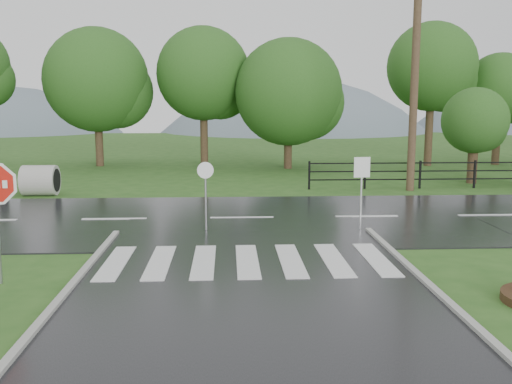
{
  "coord_description": "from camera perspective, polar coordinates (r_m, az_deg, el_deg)",
  "views": [
    {
      "loc": [
        -0.44,
        -7.69,
        3.68
      ],
      "look_at": [
        0.25,
        6.0,
        1.5
      ],
      "focal_mm": 40.0,
      "sensor_mm": 36.0,
      "label": 1
    }
  ],
  "objects": [
    {
      "name": "ground",
      "position": [
        8.54,
        0.36,
        -16.52
      ],
      "size": [
        120.0,
        120.0,
        0.0
      ],
      "primitive_type": "plane",
      "color": "#2C571D",
      "rests_on": "ground"
    },
    {
      "name": "main_road",
      "position": [
        18.07,
        -1.42,
        -2.71
      ],
      "size": [
        90.0,
        8.0,
        0.04
      ],
      "primitive_type": "cube",
      "color": "black",
      "rests_on": "ground"
    },
    {
      "name": "crosswalk",
      "position": [
        13.2,
        -0.87,
        -6.88
      ],
      "size": [
        6.5,
        2.8,
        0.02
      ],
      "color": "silver",
      "rests_on": "ground"
    },
    {
      "name": "fence_west",
      "position": [
        25.24,
        16.09,
        1.96
      ],
      "size": [
        9.58,
        0.08,
        1.2
      ],
      "color": "black",
      "rests_on": "ground"
    },
    {
      "name": "hills",
      "position": [
        75.29,
        0.22,
        -5.73
      ],
      "size": [
        102.0,
        48.0,
        48.0
      ],
      "color": "slate",
      "rests_on": "ground"
    },
    {
      "name": "treeline",
      "position": [
        31.93,
        -0.27,
        2.43
      ],
      "size": [
        83.2,
        5.2,
        10.0
      ],
      "color": "#215018",
      "rests_on": "ground"
    },
    {
      "name": "reg_sign_small",
      "position": [
        16.44,
        10.52,
        1.31
      ],
      "size": [
        0.47,
        0.08,
        2.13
      ],
      "color": "#939399",
      "rests_on": "ground"
    },
    {
      "name": "reg_sign_round",
      "position": [
        16.12,
        -5.07,
        0.49
      ],
      "size": [
        0.46,
        0.1,
        2.01
      ],
      "color": "#939399",
      "rests_on": "ground"
    },
    {
      "name": "utility_pole_east",
      "position": [
        24.44,
        15.62,
        11.64
      ],
      "size": [
        1.73,
        0.32,
        9.69
      ],
      "color": "#473523",
      "rests_on": "ground"
    },
    {
      "name": "entrance_tree_left",
      "position": [
        27.54,
        21.05,
        6.65
      ],
      "size": [
        2.95,
        2.95,
        4.32
      ],
      "color": "#3D2B1C",
      "rests_on": "ground"
    }
  ]
}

